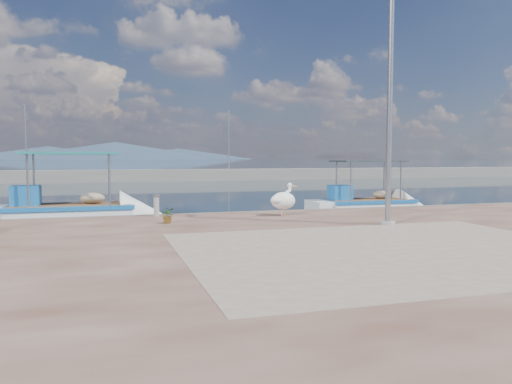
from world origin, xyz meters
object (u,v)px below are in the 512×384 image
(boat_right, at_px, (367,207))
(bollard_near, at_px, (156,204))
(boat_left, at_px, (70,214))
(pelican, at_px, (284,200))
(lamp_post, at_px, (389,111))

(boat_right, bearing_deg, bollard_near, -160.41)
(boat_left, distance_m, pelican, 8.61)
(lamp_post, bearing_deg, pelican, 124.76)
(boat_right, height_order, lamp_post, lamp_post)
(boat_left, height_order, lamp_post, lamp_post)
(lamp_post, bearing_deg, boat_left, 139.60)
(boat_left, distance_m, bollard_near, 4.85)
(pelican, distance_m, lamp_post, 4.63)
(boat_right, bearing_deg, boat_left, 178.71)
(bollard_near, bearing_deg, boat_right, 19.18)
(lamp_post, height_order, bollard_near, lamp_post)
(boat_right, distance_m, pelican, 7.23)
(pelican, bearing_deg, boat_right, 15.15)
(boat_left, height_order, boat_right, boat_left)
(boat_left, bearing_deg, pelican, -33.79)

